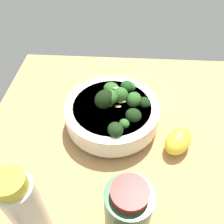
{
  "coord_description": "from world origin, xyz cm",
  "views": [
    {
      "loc": [
        1.46,
        32.5,
        43.26
      ],
      "look_at": [
        3.85,
        -5.16,
        4.0
      ],
      "focal_mm": 38.4,
      "sensor_mm": 36.0,
      "label": 1
    }
  ],
  "objects_px": {
    "bottle_short": "(26,208)",
    "bowl_of_broccoli": "(113,111)",
    "bottle_tall": "(130,212)",
    "lemon_wedge": "(178,141)"
  },
  "relations": [
    {
      "from": "lemon_wedge",
      "to": "bottle_tall",
      "type": "distance_m",
      "value": 0.21
    },
    {
      "from": "bowl_of_broccoli",
      "to": "bottle_tall",
      "type": "distance_m",
      "value": 0.24
    },
    {
      "from": "bottle_tall",
      "to": "lemon_wedge",
      "type": "bearing_deg",
      "value": -120.83
    },
    {
      "from": "bowl_of_broccoli",
      "to": "bottle_tall",
      "type": "height_order",
      "value": "bottle_tall"
    },
    {
      "from": "lemon_wedge",
      "to": "bottle_tall",
      "type": "height_order",
      "value": "bottle_tall"
    },
    {
      "from": "bowl_of_broccoli",
      "to": "bottle_tall",
      "type": "relative_size",
      "value": 1.55
    },
    {
      "from": "bottle_short",
      "to": "bowl_of_broccoli",
      "type": "bearing_deg",
      "value": -114.85
    },
    {
      "from": "bottle_short",
      "to": "bottle_tall",
      "type": "bearing_deg",
      "value": -176.14
    },
    {
      "from": "lemon_wedge",
      "to": "bottle_short",
      "type": "height_order",
      "value": "bottle_short"
    },
    {
      "from": "bowl_of_broccoli",
      "to": "bottle_short",
      "type": "height_order",
      "value": "bottle_short"
    }
  ]
}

